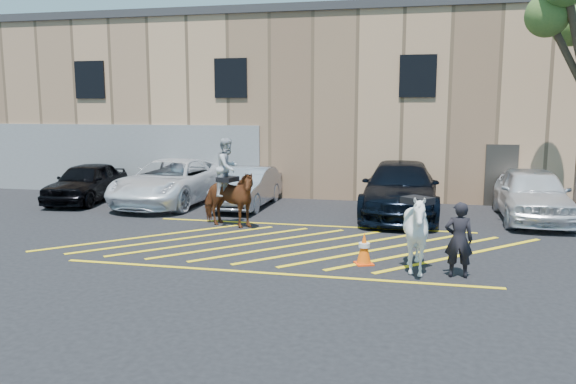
% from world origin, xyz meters
% --- Properties ---
extents(ground, '(90.00, 90.00, 0.00)m').
position_xyz_m(ground, '(0.00, 0.00, 0.00)').
color(ground, black).
rests_on(ground, ground).
extents(car_black_suv, '(2.09, 4.44, 1.47)m').
position_xyz_m(car_black_suv, '(-8.91, 4.62, 0.73)').
color(car_black_suv, black).
rests_on(car_black_suv, ground).
extents(car_white_pickup, '(2.97, 5.96, 1.62)m').
position_xyz_m(car_white_pickup, '(-5.64, 4.89, 0.81)').
color(car_white_pickup, white).
rests_on(car_white_pickup, ground).
extents(car_silver_sedan, '(1.56, 4.26, 1.40)m').
position_xyz_m(car_silver_sedan, '(-2.76, 4.88, 0.70)').
color(car_silver_sedan, '#9497A1').
rests_on(car_silver_sedan, ground).
extents(car_blue_suv, '(2.42, 5.90, 1.71)m').
position_xyz_m(car_blue_suv, '(2.55, 4.49, 0.85)').
color(car_blue_suv, black).
rests_on(car_blue_suv, ground).
extents(car_white_suv, '(2.09, 4.92, 1.66)m').
position_xyz_m(car_white_suv, '(6.57, 4.48, 0.83)').
color(car_white_suv, white).
rests_on(car_white_suv, ground).
extents(handler, '(0.59, 0.40, 1.59)m').
position_xyz_m(handler, '(3.88, -2.20, 0.79)').
color(handler, black).
rests_on(handler, ground).
extents(warehouse, '(32.42, 10.20, 7.30)m').
position_xyz_m(warehouse, '(-0.01, 11.99, 3.65)').
color(warehouse, tan).
rests_on(warehouse, ground).
extents(hatching_zone, '(12.60, 5.12, 0.01)m').
position_xyz_m(hatching_zone, '(-0.00, -0.30, 0.01)').
color(hatching_zone, yellow).
rests_on(hatching_zone, ground).
extents(mounted_bay, '(2.15, 1.41, 2.61)m').
position_xyz_m(mounted_bay, '(-2.36, 1.52, 1.05)').
color(mounted_bay, '#612C17').
rests_on(mounted_bay, ground).
extents(saddled_white, '(2.11, 2.13, 1.76)m').
position_xyz_m(saddled_white, '(3.02, -2.08, 0.89)').
color(saddled_white, white).
rests_on(saddled_white, ground).
extents(traffic_cone, '(0.50, 0.50, 0.73)m').
position_xyz_m(traffic_cone, '(1.90, -1.65, 0.37)').
color(traffic_cone, '#FF3E0A').
rests_on(traffic_cone, ground).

